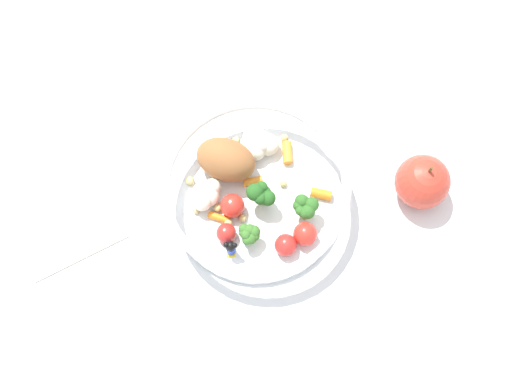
% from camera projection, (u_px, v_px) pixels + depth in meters
% --- Properties ---
extents(ground_plane, '(2.40, 2.40, 0.00)m').
position_uv_depth(ground_plane, '(256.00, 191.00, 0.84)').
color(ground_plane, white).
extents(food_container, '(0.24, 0.24, 0.07)m').
position_uv_depth(food_container, '(251.00, 187.00, 0.80)').
color(food_container, white).
rests_on(food_container, ground_plane).
extents(loose_apple, '(0.07, 0.07, 0.08)m').
position_uv_depth(loose_apple, '(422.00, 182.00, 0.80)').
color(loose_apple, '#BC3828').
rests_on(loose_apple, ground_plane).
extents(folded_napkin, '(0.14, 0.11, 0.01)m').
position_uv_depth(folded_napkin, '(66.00, 225.00, 0.82)').
color(folded_napkin, silver).
rests_on(folded_napkin, ground_plane).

